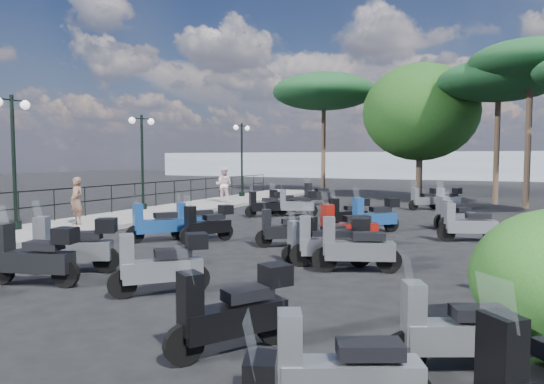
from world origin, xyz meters
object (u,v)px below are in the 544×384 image
at_px(scooter_23, 448,199).
at_px(scooter_26, 529,268).
at_px(scooter_11, 282,203).
at_px(scooter_22, 451,214).
at_px(lamp_post_0, 14,153).
at_px(scooter_1, 73,246).
at_px(scooter_7, 161,265).
at_px(scooter_10, 265,205).
at_px(pine_2, 324,92).
at_px(scooter_27, 468,225).
at_px(scooter_30, 341,374).
at_px(scooter_5, 317,195).
at_px(scooter_12, 233,312).
at_px(broadleaf_tree, 420,112).
at_px(scooter_3, 196,220).
at_px(scooter_15, 346,229).
at_px(scooter_20, 331,243).
at_px(scooter_4, 297,204).
at_px(scooter_25, 455,333).
at_px(scooter_2, 208,224).
at_px(lamp_post_2, 242,155).
at_px(woman, 77,201).
at_px(pine_0, 499,81).
at_px(scooter_8, 156,224).
at_px(scooter_0, 33,257).
at_px(pedestrian_far, 224,185).
at_px(scooter_13, 311,243).
at_px(scooter_16, 348,213).
at_px(scooter_17, 424,199).
at_px(pine_1, 531,62).
at_px(lamp_post_1, 142,156).
at_px(scooter_21, 374,216).
at_px(scooter_28, 457,217).
at_px(scooter_19, 354,248).

distance_m(scooter_23, scooter_26, 13.71).
bearing_deg(scooter_11, scooter_22, -167.37).
bearing_deg(lamp_post_0, scooter_1, -28.46).
bearing_deg(scooter_7, scooter_11, -30.11).
relative_size(scooter_10, pine_2, 0.16).
height_order(scooter_27, scooter_30, scooter_27).
bearing_deg(scooter_5, scooter_30, 148.12).
bearing_deg(scooter_12, broadleaf_tree, -54.06).
bearing_deg(lamp_post_0, scooter_30, -27.01).
relative_size(scooter_3, broadleaf_tree, 0.17).
height_order(scooter_15, pine_2, pine_2).
bearing_deg(scooter_20, scooter_1, 98.08).
bearing_deg(broadleaf_tree, scooter_26, -76.73).
bearing_deg(scooter_27, scooter_20, 131.25).
height_order(scooter_10, scooter_22, scooter_22).
relative_size(scooter_4, scooter_25, 1.11).
relative_size(lamp_post_0, scooter_4, 2.48).
distance_m(scooter_10, scooter_30, 14.84).
distance_m(scooter_2, scooter_12, 7.70).
relative_size(lamp_post_2, scooter_27, 2.50).
distance_m(woman, broadleaf_tree, 19.58).
height_order(scooter_22, pine_0, pine_0).
bearing_deg(scooter_7, scooter_8, -5.16).
bearing_deg(scooter_0, scooter_8, -3.73).
relative_size(pedestrian_far, scooter_23, 1.21).
distance_m(scooter_4, scooter_27, 7.28).
bearing_deg(scooter_13, pine_2, -30.32).
bearing_deg(scooter_16, scooter_10, 22.02).
xyz_separation_m(scooter_1, scooter_7, (2.55, -0.50, -0.04)).
xyz_separation_m(scooter_0, pine_2, (-3.18, 25.13, 6.17)).
height_order(scooter_4, scooter_30, scooter_4).
height_order(scooter_17, pine_1, pine_1).
height_order(scooter_1, scooter_23, scooter_1).
xyz_separation_m(pedestrian_far, broadleaf_tree, (8.08, 8.28, 3.90)).
distance_m(pedestrian_far, scooter_10, 5.29).
height_order(scooter_2, scooter_13, scooter_2).
relative_size(scooter_17, scooter_30, 0.86).
xyz_separation_m(scooter_11, scooter_17, (5.19, 3.98, 0.03)).
xyz_separation_m(scooter_15, scooter_20, (0.29, -2.10, 0.01)).
relative_size(scooter_3, scooter_30, 0.89).
distance_m(scooter_22, pine_0, 11.23).
height_order(lamp_post_1, scooter_23, lamp_post_1).
xyz_separation_m(scooter_21, scooter_26, (3.93, -5.62, -0.08)).
distance_m(woman, scooter_25, 13.40).
height_order(scooter_5, scooter_27, scooter_5).
distance_m(pedestrian_far, scooter_27, 13.06).
xyz_separation_m(lamp_post_1, scooter_2, (6.41, -5.00, -1.91)).
relative_size(scooter_13, scooter_20, 0.73).
distance_m(scooter_10, scooter_28, 7.08).
bearing_deg(scooter_1, scooter_19, -94.93).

